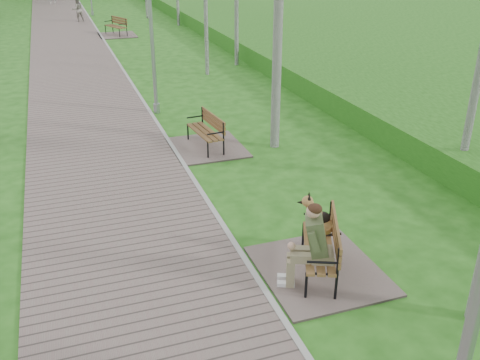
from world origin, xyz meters
name	(u,v)px	position (x,y,z in m)	size (l,w,h in m)	color
walkway	(72,57)	(-1.75, 21.50, 0.02)	(3.50, 67.00, 0.04)	#73645D
kerb	(113,54)	(0.00, 21.50, 0.03)	(0.10, 67.00, 0.05)	#999993
embankment	(364,44)	(12.00, 20.00, 0.00)	(14.00, 70.00, 1.60)	#45982D
bench_main	(317,250)	(0.94, 3.15, 0.46)	(1.87, 2.07, 1.63)	#73645D
bench_second	(205,141)	(0.79, 9.03, 0.20)	(1.77, 1.97, 1.09)	#73645D
bench_third	(116,31)	(0.80, 26.35, 0.22)	(1.90, 2.11, 1.16)	#73645D
lamp_post_second	(152,35)	(0.20, 12.36, 2.31)	(0.19, 0.19, 4.95)	#929499
pedestrian_far	(78,10)	(-0.75, 31.99, 0.72)	(0.70, 0.55, 1.45)	gray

